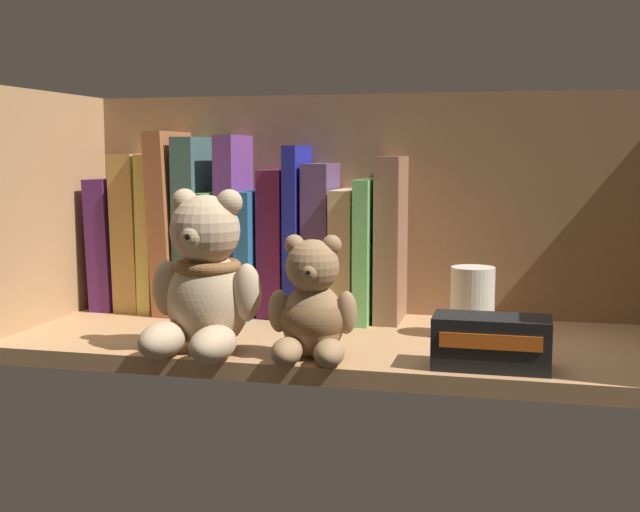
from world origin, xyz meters
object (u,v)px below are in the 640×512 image
small_product_box (491,342)px  book_7 (257,252)px  book_12 (370,249)px  teddy_bear_smaller (312,310)px  book_6 (237,224)px  book_8 (278,242)px  teddy_bear_larger (204,283)px  book_5 (219,251)px  book_0 (116,242)px  book_10 (322,240)px  book_4 (200,224)px  book_13 (392,238)px  book_3 (178,221)px  book_2 (160,232)px  pillar_candle (472,302)px  book_9 (300,231)px  book_11 (349,253)px  book_1 (140,231)px

small_product_box → book_7: bearing=144.7°
book_12 → teddy_bear_smaller: 23.95cm
book_6 → book_7: size_ratio=1.44×
book_7 → book_6: bearing=180.0°
book_8 → small_product_box: 38.38cm
book_8 → teddy_bear_larger: size_ratio=1.09×
book_5 → book_8: bearing=0.0°
book_0 → teddy_bear_larger: bearing=-45.5°
book_0 → book_10: book_10 is taller
book_4 → book_8: size_ratio=1.22×
book_13 → small_product_box: size_ratio=1.81×
book_12 → book_3: bearing=180.0°
book_12 → book_7: bearing=180.0°
book_2 → small_product_box: 53.26cm
book_3 → pillar_candle: (41.69, -8.67, -8.21)cm
book_13 → teddy_bear_larger: size_ratio=1.19×
book_9 → book_12: book_9 is taller
book_0 → teddy_bear_smaller: bearing=-33.7°
book_5 → book_11: bearing=-0.0°
book_0 → book_11: book_0 is taller
book_12 → teddy_bear_larger: 27.39cm
book_2 → book_9: (20.54, -0.00, 0.58)cm
teddy_bear_smaller → small_product_box: (18.90, 0.29, -2.54)cm
book_3 → book_13: bearing=0.0°
book_6 → book_13: 21.81cm
book_8 → book_9: 3.42cm
book_13 → book_1: bearing=180.0°
book_8 → book_2: bearing=180.0°
book_1 → book_2: 3.15cm
book_11 → book_10: bearing=180.0°
book_4 → teddy_bear_smaller: (22.28, -23.52, -6.83)cm
book_7 → book_9: bearing=-0.0°
book_10 → teddy_bear_larger: bearing=-108.5°
book_3 → book_9: size_ratio=1.08×
book_2 → book_9: size_ratio=0.95×
book_8 → book_13: bearing=0.0°
book_1 → teddy_bear_larger: 30.23cm
book_13 → pillar_candle: book_13 is taller
book_12 → book_0: bearing=180.0°
book_6 → book_8: book_6 is taller
book_9 → pillar_candle: bearing=-20.0°
book_6 → small_product_box: book_6 is taller
book_5 → book_10: 14.92cm
book_7 → book_10: (9.32, 0.00, 1.84)cm
book_2 → book_9: book_9 is taller
book_3 → book_2: bearing=180.0°
book_7 → small_product_box: bearing=-35.3°
book_4 → book_11: (21.33, 0.00, -3.46)cm
book_2 → book_7: bearing=0.0°
book_6 → pillar_candle: bearing=-14.8°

